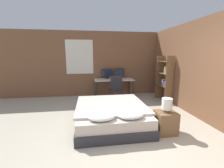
{
  "coord_description": "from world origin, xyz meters",
  "views": [
    {
      "loc": [
        -1.01,
        -2.3,
        1.73
      ],
      "look_at": [
        -0.25,
        2.7,
        0.75
      ],
      "focal_mm": 24.0,
      "sensor_mm": 36.0,
      "label": 1
    }
  ],
  "objects": [
    {
      "name": "office_chair",
      "position": [
        -0.07,
        2.98,
        0.4
      ],
      "size": [
        0.52,
        0.52,
        1.0
      ],
      "color": "black",
      "rests_on": "ground_plane"
    },
    {
      "name": "computer_mouse",
      "position": [
        0.25,
        3.47,
        0.76
      ],
      "size": [
        0.07,
        0.05,
        0.04
      ],
      "color": "black",
      "rests_on": "desk"
    },
    {
      "name": "nightstand",
      "position": [
        0.64,
        0.6,
        0.25
      ],
      "size": [
        0.44,
        0.39,
        0.5
      ],
      "color": "brown",
      "rests_on": "ground_plane"
    },
    {
      "name": "monitor_right",
      "position": [
        0.25,
        3.96,
        0.98
      ],
      "size": [
        0.46,
        0.16,
        0.41
      ],
      "color": "black",
      "rests_on": "desk"
    },
    {
      "name": "bed",
      "position": [
        -0.49,
        1.26,
        0.25
      ],
      "size": [
        1.74,
        1.97,
        0.57
      ],
      "color": "#2D2D33",
      "rests_on": "ground_plane"
    },
    {
      "name": "wall_back",
      "position": [
        -0.02,
        4.13,
        1.35
      ],
      "size": [
        12.0,
        0.08,
        2.7
      ],
      "color": "brown",
      "rests_on": "ground_plane"
    },
    {
      "name": "desk",
      "position": [
        -0.01,
        3.71,
        0.67
      ],
      "size": [
        1.6,
        0.7,
        0.75
      ],
      "color": "beige",
      "rests_on": "ground_plane"
    },
    {
      "name": "wall_side_right",
      "position": [
        1.96,
        1.5,
        1.35
      ],
      "size": [
        0.06,
        12.0,
        2.7
      ],
      "color": "brown",
      "rests_on": "ground_plane"
    },
    {
      "name": "keyboard",
      "position": [
        -0.01,
        3.47,
        0.76
      ],
      "size": [
        0.35,
        0.13,
        0.02
      ],
      "color": "black",
      "rests_on": "desk"
    },
    {
      "name": "bedside_lamp",
      "position": [
        0.64,
        0.6,
        0.68
      ],
      "size": [
        0.22,
        0.22,
        0.31
      ],
      "color": "gray",
      "rests_on": "nightstand"
    },
    {
      "name": "monitor_left",
      "position": [
        -0.28,
        3.96,
        0.98
      ],
      "size": [
        0.46,
        0.16,
        0.41
      ],
      "color": "black",
      "rests_on": "desk"
    },
    {
      "name": "bookshelf",
      "position": [
        1.77,
        2.8,
        0.93
      ],
      "size": [
        0.3,
        0.77,
        1.7
      ],
      "color": "brown",
      "rests_on": "ground_plane"
    },
    {
      "name": "ground_plane",
      "position": [
        0.0,
        0.0,
        0.0
      ],
      "size": [
        20.0,
        20.0,
        0.0
      ],
      "primitive_type": "plane",
      "color": "#B2A893"
    }
  ]
}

